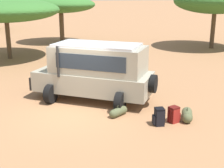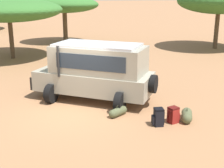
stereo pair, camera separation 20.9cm
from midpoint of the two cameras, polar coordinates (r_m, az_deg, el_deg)
name	(u,v)px [view 1 (the left image)]	position (r m, az deg, el deg)	size (l,w,h in m)	color
ground_plane	(75,112)	(12.25, -7.22, -5.03)	(320.00, 320.00, 0.00)	#936642
safari_vehicle	(95,71)	(13.09, -3.51, 2.44)	(5.34, 3.96, 2.44)	gray
backpack_beside_front_wheel	(174,115)	(11.31, 10.72, -5.52)	(0.48, 0.41, 0.58)	maroon
backpack_cluster_center	(159,117)	(10.97, 8.05, -5.97)	(0.42, 0.34, 0.63)	black
duffel_bag_low_black_case	(187,115)	(11.63, 13.07, -5.53)	(0.57, 0.93, 0.48)	#4C5133
duffel_bag_soft_canvas	(118,112)	(11.71, 0.66, -5.09)	(0.74, 0.68, 0.41)	#4C5133
acacia_tree_centre_back	(6,10)	(22.52, -19.15, 12.66)	(7.15, 7.32, 4.09)	brown
acacia_tree_right_mid	(61,5)	(28.80, -9.57, 14.07)	(6.11, 5.25, 4.08)	brown
acacia_tree_far_right	(215,1)	(26.78, 18.18, 14.25)	(6.54, 6.62, 4.80)	brown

